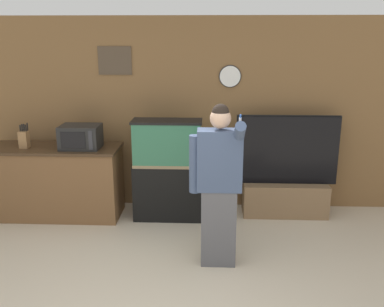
% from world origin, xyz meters
% --- Properties ---
extents(wall_back_paneled, '(10.00, 0.08, 2.60)m').
position_xyz_m(wall_back_paneled, '(-0.00, 2.83, 1.30)').
color(wall_back_paneled, brown).
rests_on(wall_back_paneled, ground_plane).
extents(counter_island, '(1.71, 0.65, 0.95)m').
position_xyz_m(counter_island, '(-1.57, 2.34, 0.48)').
color(counter_island, brown).
rests_on(counter_island, ground_plane).
extents(microwave, '(0.50, 0.38, 0.30)m').
position_xyz_m(microwave, '(-1.19, 2.29, 1.10)').
color(microwave, black).
rests_on(microwave, counter_island).
extents(knife_block, '(0.11, 0.12, 0.32)m').
position_xyz_m(knife_block, '(-1.92, 2.28, 1.07)').
color(knife_block, olive).
rests_on(knife_block, counter_island).
extents(aquarium_on_stand, '(0.89, 0.36, 1.32)m').
position_xyz_m(aquarium_on_stand, '(-0.09, 2.32, 0.66)').
color(aquarium_on_stand, black).
rests_on(aquarium_on_stand, ground_plane).
extents(tv_on_stand, '(1.35, 0.40, 1.36)m').
position_xyz_m(tv_on_stand, '(1.48, 2.50, 0.40)').
color(tv_on_stand, brown).
rests_on(tv_on_stand, ground_plane).
extents(person_standing, '(0.54, 0.41, 1.72)m').
position_xyz_m(person_standing, '(0.55, 1.17, 0.89)').
color(person_standing, '#515156').
rests_on(person_standing, ground_plane).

